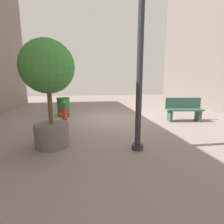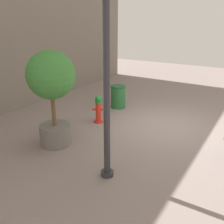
{
  "view_description": "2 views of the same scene",
  "coord_description": "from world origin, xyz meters",
  "px_view_note": "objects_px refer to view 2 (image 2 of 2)",
  "views": [
    {
      "loc": [
        1.37,
        7.07,
        1.65
      ],
      "look_at": [
        0.5,
        2.15,
        0.7
      ],
      "focal_mm": 26.79,
      "sensor_mm": 36.0,
      "label": 1
    },
    {
      "loc": [
        -2.7,
        7.81,
        3.42
      ],
      "look_at": [
        0.82,
        1.99,
        0.96
      ],
      "focal_mm": 43.08,
      "sensor_mm": 36.0,
      "label": 2
    }
  ],
  "objects_px": {
    "fire_hydrant": "(98,109)",
    "trash_bin": "(118,97)",
    "planter_tree": "(52,86)",
    "street_lamp": "(106,65)"
  },
  "relations": [
    {
      "from": "planter_tree",
      "to": "trash_bin",
      "type": "xyz_separation_m",
      "value": [
        0.09,
        -3.66,
        -1.24
      ]
    },
    {
      "from": "fire_hydrant",
      "to": "trash_bin",
      "type": "xyz_separation_m",
      "value": [
        0.2,
        -1.67,
        -0.02
      ]
    },
    {
      "from": "fire_hydrant",
      "to": "trash_bin",
      "type": "bearing_deg",
      "value": -83.19
    },
    {
      "from": "planter_tree",
      "to": "trash_bin",
      "type": "height_order",
      "value": "planter_tree"
    },
    {
      "from": "street_lamp",
      "to": "trash_bin",
      "type": "xyz_separation_m",
      "value": [
        2.16,
        -4.25,
        -2.07
      ]
    },
    {
      "from": "fire_hydrant",
      "to": "trash_bin",
      "type": "distance_m",
      "value": 1.68
    },
    {
      "from": "fire_hydrant",
      "to": "planter_tree",
      "type": "relative_size",
      "value": 0.35
    },
    {
      "from": "planter_tree",
      "to": "trash_bin",
      "type": "relative_size",
      "value": 2.99
    },
    {
      "from": "fire_hydrant",
      "to": "planter_tree",
      "type": "xyz_separation_m",
      "value": [
        0.11,
        1.99,
        1.22
      ]
    },
    {
      "from": "fire_hydrant",
      "to": "planter_tree",
      "type": "bearing_deg",
      "value": 86.91
    }
  ]
}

